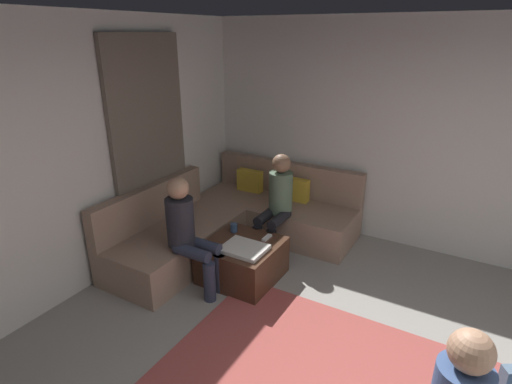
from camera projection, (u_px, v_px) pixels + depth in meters
name	position (u px, v px, depth m)	size (l,w,h in m)	color
wall_back	(438.00, 141.00, 4.61)	(6.00, 0.12, 2.70)	silver
wall_left	(37.00, 171.00, 3.62)	(0.12, 6.00, 2.70)	silver
curtain_panel	(150.00, 149.00, 4.65)	(0.06, 1.10, 2.50)	#726659
sectional_couch	(235.00, 221.00, 5.12)	(2.10, 2.55, 0.87)	#9E7F6B
ottoman	(242.00, 260.00, 4.38)	(0.76, 0.76, 0.42)	#4C2D1E
folded_blanket	(244.00, 249.00, 4.15)	(0.44, 0.36, 0.04)	white
coffee_mug	(234.00, 228.00, 4.53)	(0.08, 0.08, 0.10)	#334C72
game_remote	(267.00, 238.00, 4.39)	(0.05, 0.15, 0.02)	white
person_on_couch_back	(277.00, 201.00, 4.76)	(0.30, 0.60, 1.20)	black
person_on_couch_side	(188.00, 231.00, 4.05)	(0.60, 0.30, 1.20)	#2D3347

